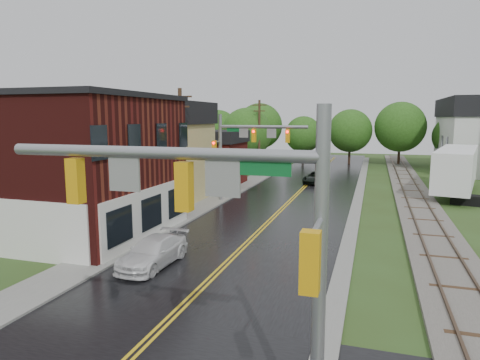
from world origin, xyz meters
The scene contains 18 objects.
main_road centered at (0.00, 30.00, 0.00)m, with size 10.00×90.00×0.02m, color black.
curb_right centered at (5.40, 35.00, 0.00)m, with size 0.80×70.00×0.12m, color gray.
sidewalk_left centered at (-6.20, 25.00, 0.00)m, with size 2.40×50.00×0.12m, color gray.
brick_building centered at (-12.48, 15.00, 4.15)m, with size 14.30×10.30×8.30m.
yellow_house centered at (-11.00, 26.00, 3.20)m, with size 8.00×7.00×6.40m, color tan.
darkred_building centered at (-10.00, 35.00, 2.20)m, with size 7.00×6.00×4.40m, color #3F0F0C.
railroad centered at (10.00, 35.00, 0.11)m, with size 3.20×80.00×0.30m.
traffic_signal_near centered at (3.47, 2.00, 4.97)m, with size 7.34×0.30×7.20m.
traffic_signal_far centered at (-3.47, 27.00, 4.97)m, with size 7.34×0.43×7.20m.
utility_pole_b centered at (-6.80, 22.00, 4.72)m, with size 1.80×0.28×9.00m.
utility_pole_c centered at (-6.80, 44.00, 4.72)m, with size 1.80×0.28×9.00m.
tree_left_a centered at (-19.85, 21.90, 5.11)m, with size 6.80×6.80×8.67m.
tree_left_b centered at (-17.85, 31.90, 5.72)m, with size 7.60×7.60×9.69m.
tree_left_c centered at (-13.85, 39.90, 4.51)m, with size 6.00×6.00×7.65m.
tree_left_e centered at (-8.85, 45.90, 4.81)m, with size 6.40×6.40×8.16m.
suv_dark centered at (0.80, 38.91, 0.62)m, with size 2.07×4.49×1.25m, color black.
pickup_white centered at (-3.20, 11.12, 0.66)m, with size 1.84×4.53×1.31m, color silver.
semi_trailer centered at (13.72, 36.35, 2.45)m, with size 5.80×13.76×4.16m.
Camera 1 is at (6.52, -6.15, 6.95)m, focal length 32.00 mm.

